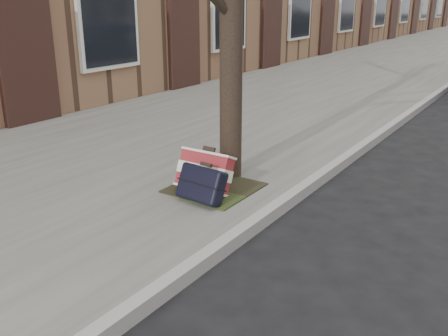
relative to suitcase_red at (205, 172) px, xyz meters
The scene contains 5 objects.
ground 2.32m from the suitcase_red, 27.72° to the right, with size 120.00×120.00×0.00m, color black.
near_sidewalk 14.03m from the suitcase_red, 96.82° to the left, with size 5.00×70.00×0.12m, color slate.
dirt_patch 0.25m from the suitcase_red, 75.87° to the left, with size 0.85×0.85×0.01m, color black.
suitcase_red is the anchor object (origin of this frame).
suitcase_navy 0.29m from the suitcase_red, 60.37° to the right, with size 0.50×0.16×0.36m, color black.
Camera 1 is at (0.86, -2.89, 2.08)m, focal length 40.00 mm.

